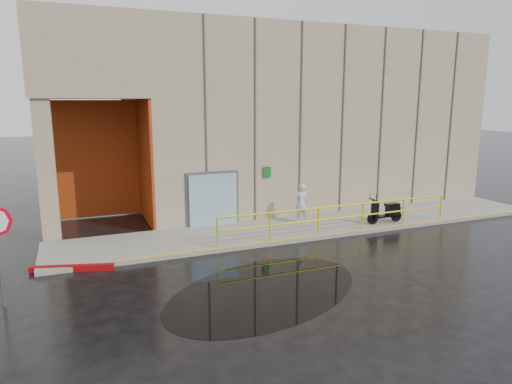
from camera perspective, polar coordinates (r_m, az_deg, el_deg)
ground at (r=12.73m, az=1.74°, el=-11.45°), size 120.00×120.00×0.00m
sidewalk at (r=18.22m, az=7.53°, el=-4.18°), size 20.00×3.00×0.15m
building at (r=23.85m, az=2.31°, el=9.63°), size 20.00×10.17×8.00m
guardrail at (r=17.08m, az=10.55°, el=-3.24°), size 9.56×0.06×1.03m
person at (r=18.16m, az=5.69°, el=-1.38°), size 0.60×0.42×1.58m
scooter at (r=18.73m, az=15.90°, el=-1.64°), size 1.59×0.52×1.23m
red_curb at (r=14.64m, az=-22.01°, el=-8.82°), size 2.35×0.84×0.18m
puddle at (r=12.33m, az=1.14°, el=-12.20°), size 7.10×5.94×0.01m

